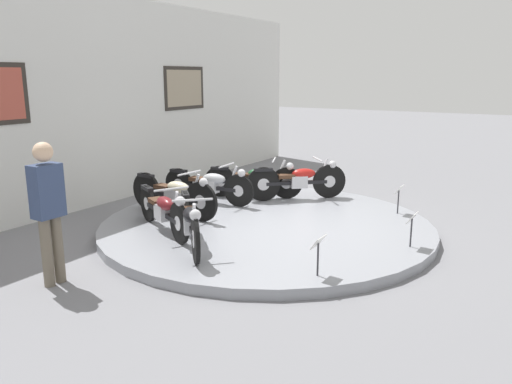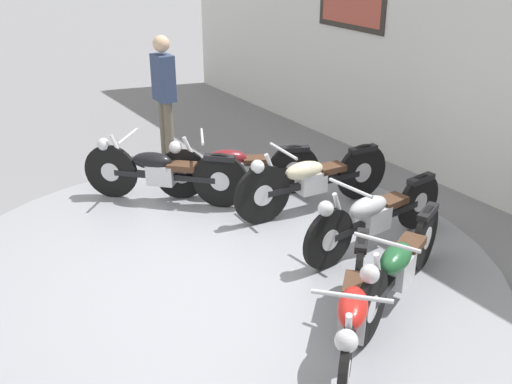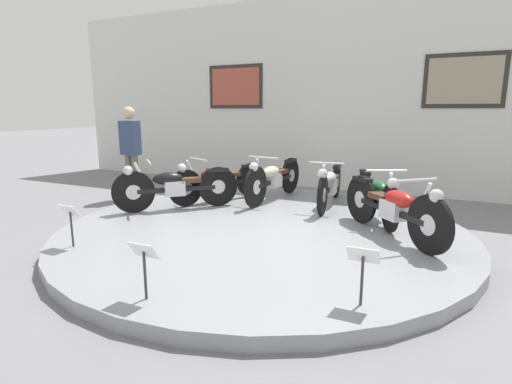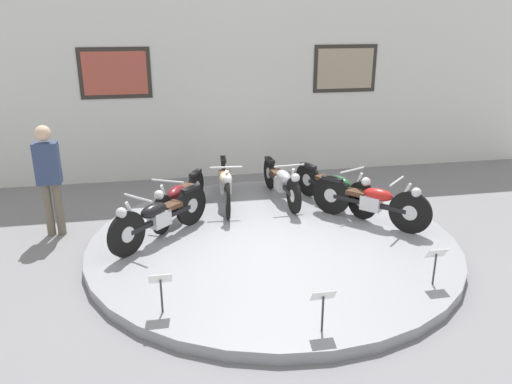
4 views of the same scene
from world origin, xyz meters
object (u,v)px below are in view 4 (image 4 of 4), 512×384
Objects in this scene: info_placard_front_left at (161,284)px; motorcycle_silver at (282,181)px; motorcycle_black at (159,216)px; motorcycle_green at (335,186)px; motorcycle_cream at (225,183)px; info_placard_front_centre at (323,301)px; visitor_standing at (49,174)px; motorcycle_maroon at (179,197)px; info_placard_front_right at (436,258)px; motorcycle_red at (372,200)px.

motorcycle_silver is at bearing 56.44° from info_placard_front_left.
motorcycle_green is (3.02, 0.81, -0.01)m from motorcycle_black.
motorcycle_cream is 1.02m from motorcycle_silver.
info_placard_front_centre is at bearing -111.21° from motorcycle_green.
motorcycle_green is 4.69m from visitor_standing.
visitor_standing is (-3.32, 3.51, 0.51)m from info_placard_front_centre.
motorcycle_green is (2.70, 0.00, 0.01)m from motorcycle_maroon.
motorcycle_cream is 3.96× the size of info_placard_front_right.
motorcycle_silver is 1.75m from motorcycle_red.
motorcycle_cream reaches higher than motorcycle_maroon.
motorcycle_cream is 1.03× the size of motorcycle_silver.
motorcycle_black is at bearing -149.07° from motorcycle_silver.
motorcycle_green is at bearing -0.43° from visitor_standing.
info_placard_front_centre is 1.00× the size of info_placard_front_right.
visitor_standing is at bearing 152.84° from motorcycle_black.
motorcycle_cream is at bearing 70.56° from info_placard_front_left.
visitor_standing is at bearing 150.48° from info_placard_front_right.
motorcycle_red is at bearing 90.01° from info_placard_front_right.
info_placard_front_centre is (-1.35, -3.47, -0.01)m from motorcycle_green.
info_placard_front_centre is at bearing -57.81° from motorcycle_black.
motorcycle_black is 0.80× the size of motorcycle_green.
info_placard_front_left is at bearing -89.97° from motorcycle_black.
motorcycle_green is 3.56× the size of info_placard_front_right.
motorcycle_black is 2.85× the size of info_placard_front_centre.
info_placard_front_centre is at bearing -22.03° from info_placard_front_left.
motorcycle_green reaches higher than info_placard_front_left.
visitor_standing is (-1.65, 2.83, 0.51)m from info_placard_front_left.
info_placard_front_left is at bearing -109.44° from motorcycle_cream.
motorcycle_maroon is 0.98× the size of motorcycle_green.
info_placard_front_centre is 1.81m from info_placard_front_right.
motorcycle_black reaches higher than info_placard_front_right.
info_placard_front_centre is (1.68, -2.66, -0.03)m from motorcycle_black.
motorcycle_silver is 3.83× the size of info_placard_front_centre.
motorcycle_red is at bearing 0.00° from motorcycle_black.
motorcycle_maroon is at bearing -1.02° from visitor_standing.
motorcycle_silver is at bearing 15.07° from motorcycle_maroon.
motorcycle_green is at bearing -30.94° from motorcycle_silver.
motorcycle_cream is at bearing 164.79° from motorcycle_green.
motorcycle_black is 0.97× the size of motorcycle_red.
motorcycle_cream reaches higher than motorcycle_green.
visitor_standing is at bearing 170.41° from motorcycle_red.
motorcycle_black is 0.72× the size of motorcycle_cream.
motorcycle_red is at bearing -14.98° from motorcycle_maroon.
motorcycle_black is 3.15m from info_placard_front_centre.
motorcycle_red is at bearing 30.65° from info_placard_front_left.
motorcycle_black is 1.91m from visitor_standing.
motorcycle_black is 0.82× the size of motorcycle_maroon.
visitor_standing reaches higher than motorcycle_red.
motorcycle_green is 1.02× the size of visitor_standing.
motorcycle_cream is (0.84, 0.50, 0.03)m from motorcycle_maroon.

